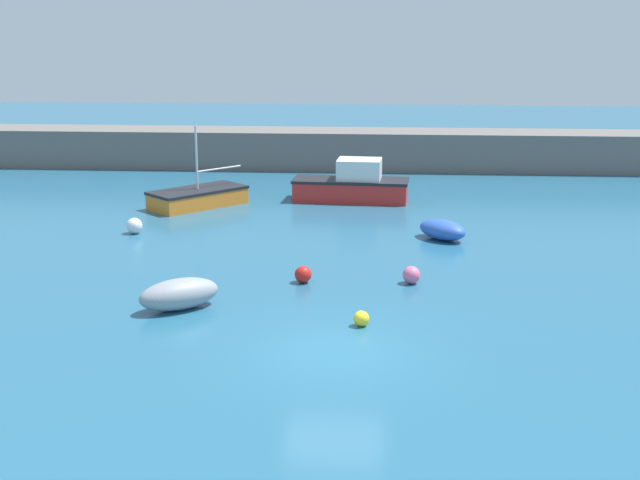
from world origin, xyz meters
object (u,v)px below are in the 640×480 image
at_px(fishing_dinghy_green, 179,294).
at_px(mooring_buoy_pink, 411,275).
at_px(mooring_buoy_red, 303,274).
at_px(mooring_buoy_white, 134,226).
at_px(mooring_buoy_yellow, 361,319).
at_px(dinghy_near_pier, 442,230).
at_px(cabin_cruiser_white, 353,185).
at_px(sailboat_short_mast, 198,197).

xyz_separation_m(fishing_dinghy_green, mooring_buoy_pink, (6.54, 2.88, -0.17)).
bearing_deg(fishing_dinghy_green, mooring_buoy_red, -175.40).
relative_size(mooring_buoy_white, mooring_buoy_yellow, 1.41).
bearing_deg(dinghy_near_pier, mooring_buoy_yellow, -61.19).
bearing_deg(mooring_buoy_yellow, dinghy_near_pier, 73.92).
bearing_deg(dinghy_near_pier, mooring_buoy_pink, -58.25).
height_order(cabin_cruiser_white, mooring_buoy_red, cabin_cruiser_white).
xyz_separation_m(mooring_buoy_yellow, mooring_buoy_red, (-1.88, 3.78, 0.05)).
bearing_deg(mooring_buoy_white, mooring_buoy_pink, -29.11).
xyz_separation_m(fishing_dinghy_green, mooring_buoy_white, (-3.62, 8.54, -0.14)).
xyz_separation_m(fishing_dinghy_green, mooring_buoy_red, (3.23, 2.74, -0.17)).
height_order(fishing_dinghy_green, mooring_buoy_yellow, fishing_dinghy_green).
height_order(fishing_dinghy_green, cabin_cruiser_white, cabin_cruiser_white).
xyz_separation_m(cabin_cruiser_white, mooring_buoy_yellow, (0.76, -16.14, -0.49)).
bearing_deg(fishing_dinghy_green, mooring_buoy_pink, 168.09).
distance_m(cabin_cruiser_white, mooring_buoy_yellow, 16.17).
bearing_deg(dinghy_near_pier, sailboat_short_mast, -161.65).
distance_m(dinghy_near_pier, mooring_buoy_pink, 5.70).
xyz_separation_m(sailboat_short_mast, mooring_buoy_red, (5.44, -10.71, -0.13)).
relative_size(mooring_buoy_yellow, mooring_buoy_red, 0.80).
bearing_deg(sailboat_short_mast, mooring_buoy_white, 27.74).
xyz_separation_m(dinghy_near_pier, cabin_cruiser_white, (-3.49, 6.67, 0.34)).
xyz_separation_m(cabin_cruiser_white, mooring_buoy_white, (-7.97, -6.56, -0.40)).
bearing_deg(mooring_buoy_white, mooring_buoy_yellow, -47.67).
relative_size(cabin_cruiser_white, mooring_buoy_white, 8.61).
relative_size(fishing_dinghy_green, mooring_buoy_red, 4.76).
bearing_deg(mooring_buoy_yellow, mooring_buoy_white, 132.33).
relative_size(fishing_dinghy_green, cabin_cruiser_white, 0.49).
distance_m(dinghy_near_pier, cabin_cruiser_white, 7.54).
distance_m(cabin_cruiser_white, mooring_buoy_red, 12.42).
bearing_deg(mooring_buoy_yellow, fishing_dinghy_green, 168.42).
bearing_deg(dinghy_near_pier, mooring_buoy_white, -135.65).
xyz_separation_m(fishing_dinghy_green, mooring_buoy_yellow, (5.11, -1.05, -0.23)).
xyz_separation_m(mooring_buoy_yellow, mooring_buoy_pink, (1.44, 3.92, 0.06)).
bearing_deg(dinghy_near_pier, cabin_cruiser_white, 162.53).
bearing_deg(mooring_buoy_pink, mooring_buoy_red, -177.55).
relative_size(dinghy_near_pier, mooring_buoy_red, 4.15).
distance_m(mooring_buoy_yellow, mooring_buoy_red, 4.22).
height_order(fishing_dinghy_green, mooring_buoy_white, fishing_dinghy_green).
height_order(mooring_buoy_pink, mooring_buoy_red, mooring_buoy_pink).
bearing_deg(mooring_buoy_red, mooring_buoy_white, 139.76).
relative_size(dinghy_near_pier, cabin_cruiser_white, 0.42).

